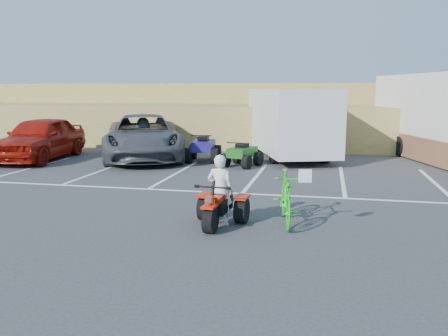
% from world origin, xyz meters
% --- Properties ---
extents(ground, '(100.00, 100.00, 0.00)m').
position_xyz_m(ground, '(0.00, 0.00, 0.00)').
color(ground, '#363639').
rests_on(ground, ground).
extents(parking_stripes, '(28.00, 5.16, 0.01)m').
position_xyz_m(parking_stripes, '(0.87, 4.07, 0.00)').
color(parking_stripes, white).
rests_on(parking_stripes, ground).
extents(grass_embankment, '(40.00, 8.50, 3.10)m').
position_xyz_m(grass_embankment, '(0.00, 15.48, 1.42)').
color(grass_embankment, olive).
rests_on(grass_embankment, ground).
extents(red_trike_atv, '(1.17, 1.50, 0.93)m').
position_xyz_m(red_trike_atv, '(0.05, -0.74, 0.00)').
color(red_trike_atv, '#B9200A').
rests_on(red_trike_atv, ground).
extents(rider, '(0.56, 0.39, 1.47)m').
position_xyz_m(rider, '(0.06, -0.59, 0.74)').
color(rider, white).
rests_on(rider, ground).
extents(green_dirt_bike, '(0.82, 1.92, 1.12)m').
position_xyz_m(green_dirt_bike, '(1.39, -0.24, 0.56)').
color(green_dirt_bike, '#14BF19').
rests_on(green_dirt_bike, ground).
extents(grey_pickup, '(5.12, 7.03, 1.78)m').
position_xyz_m(grey_pickup, '(-5.06, 8.02, 0.89)').
color(grey_pickup, '#404247').
rests_on(grey_pickup, ground).
extents(red_car, '(2.50, 5.20, 1.71)m').
position_xyz_m(red_car, '(-8.97, 6.88, 0.86)').
color(red_car, '#941208').
rests_on(red_car, ground).
extents(cargo_trailer, '(4.24, 6.44, 2.79)m').
position_xyz_m(cargo_trailer, '(0.71, 9.52, 1.51)').
color(cargo_trailer, silver).
rests_on(cargo_trailer, ground).
extents(quad_atv_blue, '(1.44, 1.81, 1.09)m').
position_xyz_m(quad_atv_blue, '(-2.51, 7.84, 0.00)').
color(quad_atv_blue, navy).
rests_on(quad_atv_blue, ground).
extents(quad_atv_green, '(1.45, 1.69, 0.94)m').
position_xyz_m(quad_atv_green, '(-0.81, 6.93, 0.00)').
color(quad_atv_green, '#165714').
rests_on(quad_atv_green, ground).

